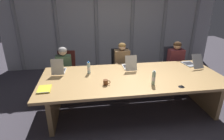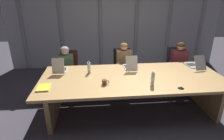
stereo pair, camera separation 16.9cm
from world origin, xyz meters
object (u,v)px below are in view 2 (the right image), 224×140
object	(u,v)px
spiral_notepad	(44,88)
water_bottle_primary	(89,68)
person_left_mid	(124,64)
laptop_left_mid	(130,66)
coffee_mug_near	(105,82)
office_chair_left_mid	(122,73)
office_chair_left_end	(69,75)
person_center	(180,62)
water_bottle_secondary	(153,79)
conference_mic_left_side	(181,88)
laptop_left_end	(60,69)
person_left_end	(66,67)
laptop_center	(195,64)
office_chair_center	(176,71)

from	to	relation	value
spiral_notepad	water_bottle_primary	bearing A→B (deg)	36.01
person_left_mid	spiral_notepad	bearing A→B (deg)	-51.12
laptop_left_mid	coffee_mug_near	bearing A→B (deg)	140.10
office_chair_left_mid	water_bottle_primary	xyz separation A→B (m)	(-0.83, -0.85, 0.51)
office_chair_left_mid	spiral_notepad	world-z (taller)	office_chair_left_mid
office_chair_left_end	person_center	bearing A→B (deg)	94.68
office_chair_left_end	water_bottle_secondary	distance (m)	2.34
person_center	coffee_mug_near	bearing A→B (deg)	-57.22
office_chair_left_end	person_left_mid	xyz separation A→B (m)	(1.40, -0.16, 0.30)
person_center	water_bottle_secondary	size ratio (longest dim) A/B	4.30
laptop_left_mid	person_left_mid	xyz separation A→B (m)	(-0.04, 0.54, -0.16)
water_bottle_secondary	conference_mic_left_side	bearing A→B (deg)	-20.95
person_left_mid	laptop_left_end	bearing A→B (deg)	-68.53
person_left_end	water_bottle_primary	xyz separation A→B (m)	(0.58, -0.69, 0.23)
person_left_end	coffee_mug_near	xyz separation A→B (m)	(0.86, -1.26, 0.16)
person_center	spiral_notepad	bearing A→B (deg)	-66.55
conference_mic_left_side	person_left_mid	bearing A→B (deg)	115.55
laptop_left_end	person_left_mid	xyz separation A→B (m)	(1.45, 0.57, -0.16)
office_chair_left_end	coffee_mug_near	distance (m)	1.71
laptop_center	office_chair_left_mid	size ratio (longest dim) A/B	0.55
person_center	water_bottle_secondary	xyz separation A→B (m)	(-1.16, -1.38, 0.22)
office_chair_left_end	water_bottle_primary	world-z (taller)	water_bottle_primary
office_chair_left_mid	person_left_mid	distance (m)	0.34
laptop_center	person_left_mid	world-z (taller)	person_left_mid
office_chair_center	spiral_notepad	xyz separation A→B (m)	(-3.06, -1.46, 0.40)
person_left_mid	office_chair_left_mid	bearing A→B (deg)	-175.28
person_left_end	person_left_mid	xyz separation A→B (m)	(1.42, 0.00, 0.02)
person_center	coffee_mug_near	size ratio (longest dim) A/B	8.78
water_bottle_secondary	laptop_left_end	bearing A→B (deg)	155.12
laptop_center	spiral_notepad	xyz separation A→B (m)	(-3.11, -0.72, -0.05)
laptop_left_mid	water_bottle_primary	xyz separation A→B (m)	(-0.88, -0.16, 0.05)
laptop_left_mid	office_chair_center	distance (m)	1.63
office_chair_left_end	water_bottle_secondary	xyz separation A→B (m)	(1.68, -1.53, 0.52)
laptop_left_mid	person_left_mid	size ratio (longest dim) A/B	0.38
office_chair_left_end	spiral_notepad	distance (m)	1.53
coffee_mug_near	conference_mic_left_side	distance (m)	1.33
water_bottle_secondary	office_chair_left_mid	bearing A→B (deg)	100.98
person_left_mid	coffee_mug_near	xyz separation A→B (m)	(-0.56, -1.27, 0.14)
office_chair_left_mid	person_left_end	world-z (taller)	person_left_end
laptop_center	laptop_left_mid	bearing A→B (deg)	82.11
office_chair_left_end	office_chair_center	bearing A→B (deg)	97.87
person_left_end	water_bottle_secondary	distance (m)	2.20
water_bottle_secondary	conference_mic_left_side	distance (m)	0.50
person_left_end	water_bottle_secondary	size ratio (longest dim) A/B	4.18
conference_mic_left_side	person_center	bearing A→B (deg)	65.66
person_center	person_left_mid	bearing A→B (deg)	-89.50
person_center	office_chair_left_mid	bearing A→B (deg)	-95.83
office_chair_left_end	office_chair_center	distance (m)	2.84
laptop_left_mid	office_chair_left_end	distance (m)	1.67
office_chair_center	office_chair_left_end	bearing A→B (deg)	-93.97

